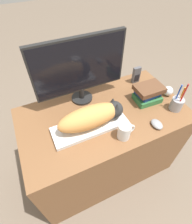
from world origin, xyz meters
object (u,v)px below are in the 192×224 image
Objects in this scene: cat at (94,116)px; baseball at (168,91)px; monitor at (80,68)px; pen_cup at (177,104)px; computer_mouse at (157,124)px; keyboard at (90,126)px; book_stack at (148,93)px; phone at (136,75)px; coffee_mug at (125,131)px.

cat is 0.63m from baseball.
pen_cup is at bearing -33.85° from monitor.
baseball is at bearing 38.70° from computer_mouse.
keyboard is 0.61m from pen_cup.
monitor is at bearing 127.61° from computer_mouse.
cat reaches higher than book_stack.
monitor is 2.69× the size of pen_cup.
phone is at bearing 101.98° from pen_cup.
computer_mouse is at bearing -111.40° from book_stack.
book_stack is at bearing -25.82° from monitor.
cat is 3.77× the size of coffee_mug.
keyboard is at bearing -176.29° from baseball.
phone is (0.49, 0.27, -0.03)m from cat.
computer_mouse is (0.36, -0.17, -0.08)m from cat.
keyboard is 1.13× the size of cat.
monitor reaches higher than phone.
baseball is at bearing -6.52° from book_stack.
book_stack is (0.45, 0.06, -0.03)m from cat.
monitor is 6.98× the size of computer_mouse.
cat reaches higher than coffee_mug.
baseball is (0.26, 0.21, 0.02)m from computer_mouse.
keyboard is at bearing -172.64° from book_stack.
pen_cup reaches higher than keyboard.
monitor is 0.67m from baseball.
coffee_mug is 0.53m from baseball.
coffee_mug is (0.13, -0.15, -0.04)m from cat.
phone is (0.52, 0.27, 0.05)m from keyboard.
monitor reaches higher than keyboard.
monitor reaches higher than book_stack.
coffee_mug is (0.16, -0.15, 0.04)m from keyboard.
phone is at bearing 29.12° from cat.
monitor is 0.69m from pen_cup.
keyboard is 6.70× the size of baseball.
book_stack reaches higher than computer_mouse.
keyboard is at bearing 170.64° from pen_cup.
cat is (0.03, -0.00, 0.08)m from keyboard.
coffee_mug is 0.49× the size of pen_cup.
coffee_mug is at bearing -130.47° from phone.
phone is at bearing 119.12° from baseball.
cat reaches higher than phone.
computer_mouse is 0.44× the size of book_stack.
monitor is 4.59× the size of phone.
coffee_mug is at bearing -43.78° from keyboard.
cat is 0.58m from pen_cup.
baseball is 0.53× the size of phone.
cat is 1.85× the size of pen_cup.
monitor is 5.48× the size of coffee_mug.
keyboard is 2.09× the size of pen_cup.
cat is at bearing 131.10° from coffee_mug.
computer_mouse is at bearing -23.29° from keyboard.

